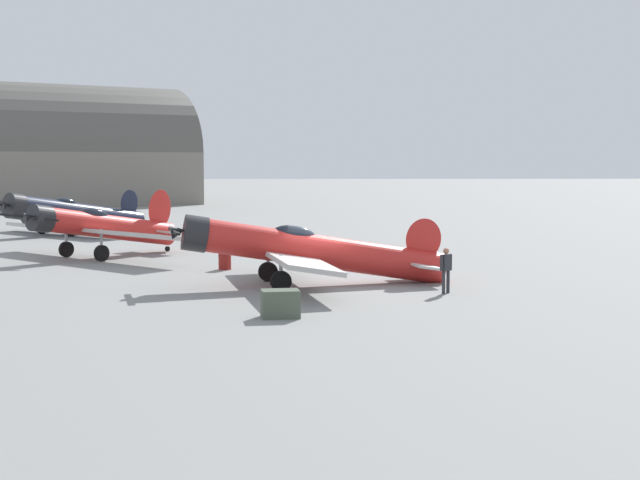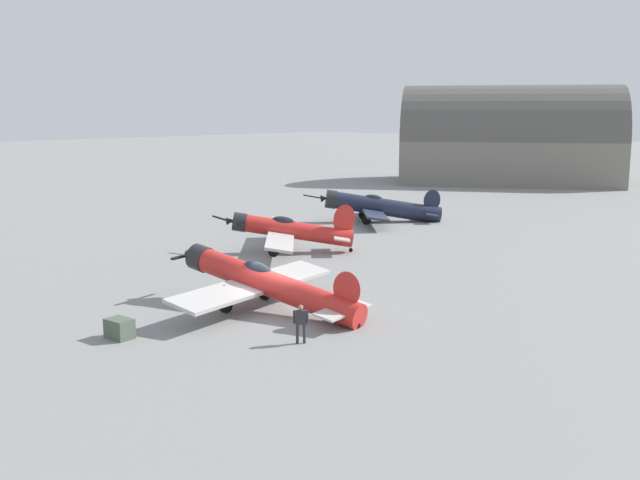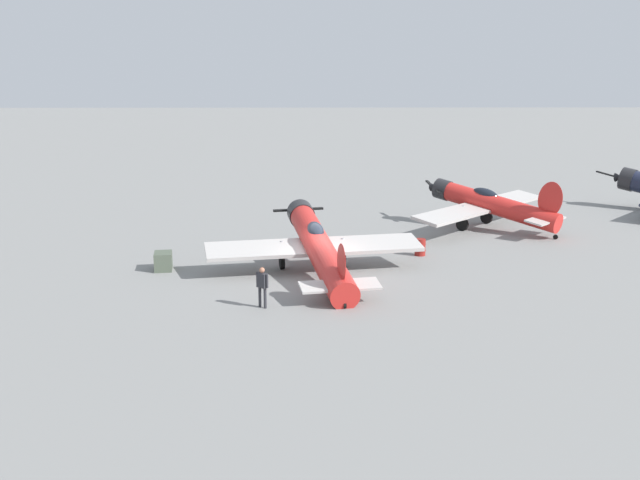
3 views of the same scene
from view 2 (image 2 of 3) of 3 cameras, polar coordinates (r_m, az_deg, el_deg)
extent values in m
plane|color=gray|center=(36.99, -3.58, -5.53)|extent=(400.00, 400.00, 0.00)
cylinder|color=red|center=(36.65, -3.60, -3.51)|extent=(3.24, 10.37, 2.89)
cylinder|color=#232326|center=(39.67, -9.18, -1.39)|extent=(1.57, 1.35, 1.51)
cone|color=#232326|center=(40.10, -9.86, -1.14)|extent=(0.69, 0.73, 0.66)
cube|color=black|center=(40.20, -10.01, -1.11)|extent=(2.74, 0.83, 0.15)
ellipsoid|color=black|center=(37.12, -4.85, -2.22)|extent=(1.09, 1.90, 0.94)
cube|color=#BCB7B2|center=(37.45, -5.07, -3.47)|extent=(10.79, 4.08, 0.51)
ellipsoid|color=red|center=(34.11, 2.07, -3.82)|extent=(0.45, 1.74, 1.91)
cube|color=#BCB7B2|center=(34.47, 1.77, -5.40)|extent=(3.55, 1.73, 0.27)
cylinder|color=#999BA0|center=(36.79, -7.35, -4.22)|extent=(0.14, 0.14, 1.02)
cylinder|color=black|center=(36.91, -7.33, -4.99)|extent=(0.35, 0.82, 0.80)
cylinder|color=#999BA0|center=(39.05, -4.30, -3.32)|extent=(0.14, 0.14, 1.02)
cylinder|color=black|center=(39.17, -4.29, -4.04)|extent=(0.35, 0.82, 0.80)
cylinder|color=black|center=(34.22, 2.92, -6.59)|extent=(0.15, 0.29, 0.28)
cylinder|color=red|center=(51.58, -1.92, 0.75)|extent=(6.87, 6.44, 2.44)
cylinder|color=#232326|center=(51.67, -6.22, 1.38)|extent=(1.68, 1.70, 1.43)
cone|color=#232326|center=(51.71, -6.94, 1.49)|extent=(0.83, 0.82, 0.62)
cube|color=black|center=(51.72, -7.10, 1.49)|extent=(0.52, 3.09, 0.48)
ellipsoid|color=black|center=(51.50, -2.83, 1.44)|extent=(1.83, 1.77, 0.93)
cube|color=#BCB7B2|center=(51.63, -3.00, 0.54)|extent=(10.20, 10.91, 0.45)
ellipsoid|color=red|center=(51.55, 1.87, 1.60)|extent=(1.41, 1.31, 2.31)
cube|color=#BCB7B2|center=(51.73, 1.64, 0.28)|extent=(3.11, 3.25, 0.27)
cylinder|color=#999BA0|center=(50.23, -3.60, -0.18)|extent=(0.14, 0.14, 1.17)
cylinder|color=black|center=(50.34, -3.59, -0.84)|extent=(0.73, 0.69, 0.80)
cylinder|color=#999BA0|center=(53.19, -3.48, 0.40)|extent=(0.14, 0.14, 1.17)
cylinder|color=black|center=(53.30, -3.48, -0.22)|extent=(0.73, 0.69, 0.80)
cylinder|color=black|center=(51.95, 2.39, -0.78)|extent=(0.27, 0.26, 0.28)
cylinder|color=#1E2338|center=(65.85, 5.03, 2.53)|extent=(8.54, 7.86, 3.01)
cylinder|color=#232326|center=(65.33, 0.86, 3.16)|extent=(1.93, 1.97, 1.75)
cone|color=#232326|center=(65.29, 0.29, 3.24)|extent=(0.93, 0.94, 0.75)
cube|color=black|center=(65.28, 0.15, 3.24)|extent=(2.19, 2.75, 0.61)
ellipsoid|color=black|center=(65.63, 4.17, 3.22)|extent=(1.84, 1.76, 0.93)
cube|color=#282D42|center=(65.74, 3.99, 2.33)|extent=(9.13, 9.90, 0.46)
ellipsoid|color=#1E2338|center=(66.42, 8.64, 3.05)|extent=(1.40, 1.27, 2.11)
cube|color=#282D42|center=(66.53, 8.44, 2.08)|extent=(3.09, 3.27, 0.27)
cylinder|color=#999BA0|center=(64.08, 3.61, 1.94)|extent=(0.14, 0.14, 0.90)
cylinder|color=black|center=(64.14, 3.61, 1.54)|extent=(0.73, 0.68, 0.80)
cylinder|color=#999BA0|center=(67.34, 3.33, 2.35)|extent=(0.14, 0.14, 0.90)
cylinder|color=black|center=(67.40, 3.33, 1.97)|extent=(0.73, 0.68, 0.80)
cylinder|color=black|center=(66.77, 9.10, 1.55)|extent=(0.28, 0.26, 0.28)
cylinder|color=#2D2D33|center=(31.99, -1.21, -7.24)|extent=(0.12, 0.12, 0.86)
cylinder|color=#2D2D33|center=(31.99, -1.76, -7.24)|extent=(0.12, 0.12, 0.86)
cube|color=#2D2D33|center=(31.78, -1.49, -5.98)|extent=(0.50, 0.48, 0.61)
sphere|color=#AE6E53|center=(31.66, -1.50, -5.23)|extent=(0.22, 0.22, 0.22)
cylinder|color=#2D2D33|center=(31.78, -0.98, -5.95)|extent=(0.09, 0.09, 0.57)
cylinder|color=#2D2D33|center=(31.77, -2.01, -5.95)|extent=(0.09, 0.09, 0.57)
cube|color=#4C5647|center=(33.82, -15.21, -6.61)|extent=(1.01, 1.30, 0.88)
cylinder|color=maroon|center=(43.39, -1.77, -2.55)|extent=(0.57, 0.57, 0.90)
torus|color=maroon|center=(43.36, -1.77, -2.32)|extent=(0.61, 0.61, 0.04)
torus|color=maroon|center=(43.43, -1.77, -2.78)|extent=(0.61, 0.61, 0.04)
cube|color=slate|center=(103.27, 14.32, 5.89)|extent=(27.87, 31.37, 5.70)
cylinder|color=#524E49|center=(103.11, 14.39, 7.47)|extent=(27.87, 31.37, 14.52)
camera|label=1|loc=(31.77, -69.79, -5.63)|focal=53.14mm
camera|label=3|loc=(23.33, 60.97, 3.11)|focal=40.64mm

